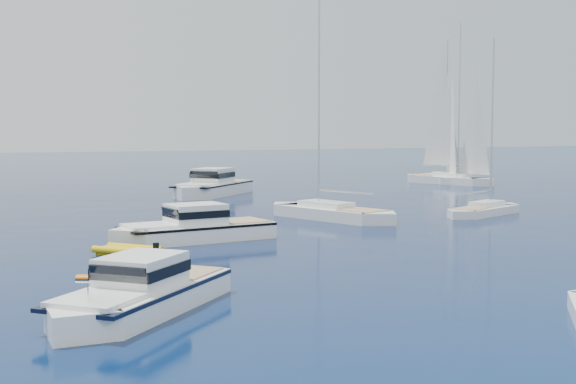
% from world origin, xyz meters
% --- Properties ---
extents(ground, '(400.00, 400.00, 0.00)m').
position_xyz_m(ground, '(0.00, 0.00, 0.00)').
color(ground, navy).
rests_on(ground, ground).
extents(motor_cruiser_left, '(9.11, 9.04, 2.58)m').
position_xyz_m(motor_cruiser_left, '(-16.09, 3.96, 0.00)').
color(motor_cruiser_left, white).
rests_on(motor_cruiser_left, ground).
extents(motor_cruiser_centre, '(10.71, 4.34, 2.73)m').
position_xyz_m(motor_cruiser_centre, '(-9.07, 19.79, 0.00)').
color(motor_cruiser_centre, white).
rests_on(motor_cruiser_centre, ground).
extents(motor_cruiser_distant, '(11.85, 11.95, 3.38)m').
position_xyz_m(motor_cruiser_distant, '(1.96, 48.27, 0.00)').
color(motor_cruiser_distant, silver).
rests_on(motor_cruiser_distant, ground).
extents(sailboat_mid_r, '(7.05, 12.80, 18.25)m').
position_xyz_m(sailboat_mid_r, '(3.32, 26.15, 0.00)').
color(sailboat_mid_r, white).
rests_on(sailboat_mid_r, ground).
extents(sailboat_centre, '(9.56, 5.77, 13.72)m').
position_xyz_m(sailboat_centre, '(14.93, 23.51, 0.00)').
color(sailboat_centre, white).
rests_on(sailboat_centre, ground).
extents(sailboat_sails_r, '(6.92, 13.65, 19.42)m').
position_xyz_m(sailboat_sails_r, '(32.78, 51.86, 0.00)').
color(sailboat_sails_r, white).
rests_on(sailboat_sails_r, ground).
extents(sailboat_sails_far, '(6.97, 12.45, 17.78)m').
position_xyz_m(sailboat_sails_far, '(33.87, 54.56, 0.00)').
color(sailboat_sails_far, white).
rests_on(sailboat_sails_far, ground).
extents(tender_yellow, '(3.75, 3.94, 0.95)m').
position_xyz_m(tender_yellow, '(-13.62, 16.44, 0.00)').
color(tender_yellow, yellow).
rests_on(tender_yellow, ground).
extents(kayak_orange, '(3.08, 1.98, 0.30)m').
position_xyz_m(kayak_orange, '(-15.60, 10.46, 0.00)').
color(kayak_orange, orange).
rests_on(kayak_orange, ground).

